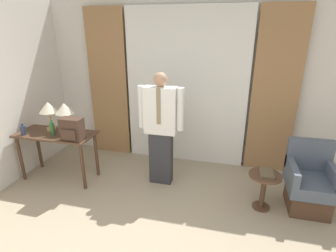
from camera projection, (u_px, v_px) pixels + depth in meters
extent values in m
cube|color=silver|center=(187.00, 84.00, 4.44)|extent=(10.00, 0.06, 2.70)
cube|color=white|center=(186.00, 89.00, 4.35)|extent=(2.01, 0.06, 2.58)
cube|color=#997047|center=(109.00, 85.00, 4.66)|extent=(0.69, 0.06, 2.58)
cube|color=#997047|center=(275.00, 94.00, 4.03)|extent=(0.69, 0.06, 2.58)
cube|color=#4C3323|center=(56.00, 134.00, 3.95)|extent=(1.18, 0.52, 0.03)
cylinder|color=#4C3323|center=(21.00, 158.00, 4.02)|extent=(0.05, 0.05, 0.73)
cylinder|color=#4C3323|center=(83.00, 167.00, 3.78)|extent=(0.05, 0.05, 0.73)
cylinder|color=#4C3323|center=(39.00, 148.00, 4.38)|extent=(0.05, 0.05, 0.73)
cylinder|color=#4C3323|center=(96.00, 155.00, 4.14)|extent=(0.05, 0.05, 0.73)
cylinder|color=tan|center=(52.00, 129.00, 4.06)|extent=(0.14, 0.14, 0.04)
cylinder|color=tan|center=(50.00, 120.00, 4.01)|extent=(0.02, 0.02, 0.25)
cone|color=beige|center=(48.00, 107.00, 3.94)|extent=(0.27, 0.27, 0.16)
cylinder|color=tan|center=(67.00, 130.00, 4.00)|extent=(0.14, 0.14, 0.04)
cylinder|color=tan|center=(66.00, 121.00, 3.95)|extent=(0.02, 0.02, 0.25)
cone|color=beige|center=(64.00, 108.00, 3.88)|extent=(0.27, 0.27, 0.16)
cylinder|color=#336638|center=(52.00, 129.00, 3.85)|extent=(0.07, 0.07, 0.18)
cylinder|color=#336638|center=(51.00, 122.00, 3.81)|extent=(0.03, 0.03, 0.05)
cylinder|color=#2D3851|center=(23.00, 130.00, 3.87)|extent=(0.08, 0.08, 0.14)
cylinder|color=#2D3851|center=(22.00, 125.00, 3.84)|extent=(0.03, 0.03, 0.04)
cube|color=#422D23|center=(72.00, 129.00, 3.66)|extent=(0.31, 0.17, 0.32)
cube|color=#422D23|center=(69.00, 135.00, 3.59)|extent=(0.22, 0.03, 0.14)
cube|color=#2D2D33|center=(161.00, 157.00, 3.95)|extent=(0.33, 0.18, 0.81)
cube|color=white|center=(161.00, 110.00, 3.69)|extent=(0.46, 0.21, 0.68)
cube|color=#847556|center=(158.00, 107.00, 3.57)|extent=(0.06, 0.01, 0.51)
cylinder|color=white|center=(142.00, 107.00, 3.75)|extent=(0.10, 0.10, 0.61)
cylinder|color=white|center=(180.00, 109.00, 3.62)|extent=(0.10, 0.10, 0.61)
sphere|color=tan|center=(160.00, 79.00, 3.54)|extent=(0.20, 0.20, 0.20)
cube|color=#4C3323|center=(307.00, 199.00, 3.42)|extent=(0.47, 0.51, 0.29)
cube|color=#4C5666|center=(310.00, 184.00, 3.34)|extent=(0.56, 0.60, 0.16)
cube|color=#4C5666|center=(309.00, 154.00, 3.48)|extent=(0.56, 0.10, 0.44)
cube|color=#4C5666|center=(292.00, 170.00, 3.34)|extent=(0.08, 0.60, 0.18)
cube|color=#4C5666|center=(334.00, 175.00, 3.23)|extent=(0.08, 0.60, 0.18)
cylinder|color=#4C3323|center=(261.00, 206.00, 3.48)|extent=(0.22, 0.22, 0.02)
cylinder|color=#4C3323|center=(263.00, 192.00, 3.40)|extent=(0.07, 0.07, 0.48)
cylinder|color=#4C3323|center=(265.00, 175.00, 3.32)|extent=(0.41, 0.41, 0.03)
cube|color=brown|center=(267.00, 173.00, 3.32)|extent=(0.17, 0.26, 0.03)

